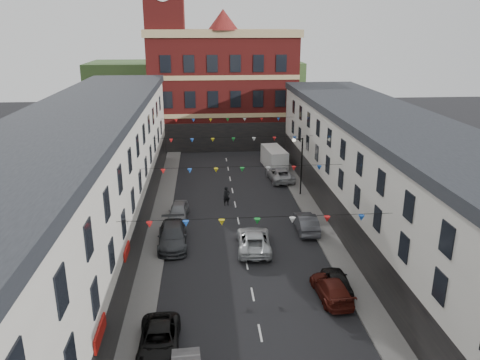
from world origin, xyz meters
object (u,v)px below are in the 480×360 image
object	(u,v)px
car_right_c	(332,288)
moving_car	(254,240)
street_lamp	(299,159)
car_left_c	(159,340)
car_right_e	(306,223)
car_right_f	(280,174)
car_left_d	(173,236)
car_left_e	(179,211)
car_right_d	(337,281)
pedestrian	(227,196)
white_van	(274,158)

from	to	relation	value
car_right_c	moving_car	world-z (taller)	moving_car
street_lamp	car_left_c	size ratio (longest dim) A/B	1.29
car_right_e	car_right_f	size ratio (longest dim) A/B	0.86
car_left_d	car_right_f	world-z (taller)	car_left_d
car_left_e	car_right_d	size ratio (longest dim) A/B	1.05
car_right_d	car_right_e	bearing A→B (deg)	-87.60
car_left_c	car_right_e	world-z (taller)	car_right_e
car_right_d	pedestrian	xyz separation A→B (m)	(-6.33, 15.79, 0.27)
car_left_c	car_right_c	bearing A→B (deg)	21.42
street_lamp	car_left_c	distance (m)	26.22
car_right_f	pedestrian	world-z (taller)	pedestrian
street_lamp	car_right_f	size ratio (longest dim) A/B	1.14
car_right_d	car_left_d	bearing A→B (deg)	-31.88
car_right_f	car_right_e	bearing A→B (deg)	85.37
car_right_c	car_left_e	bearing A→B (deg)	-57.19
car_right_d	moving_car	distance (m)	7.90
car_left_e	car_right_c	distance (m)	17.19
car_right_c	pedestrian	world-z (taller)	pedestrian
car_left_d	car_right_d	bearing A→B (deg)	-36.22
car_left_d	white_van	distance (m)	23.28
street_lamp	moving_car	size ratio (longest dim) A/B	1.11
car_left_e	moving_car	bearing A→B (deg)	-43.67
car_right_e	white_van	bearing A→B (deg)	-89.36
car_left_d	pedestrian	bearing A→B (deg)	58.65
street_lamp	moving_car	distance (m)	13.34
car_right_f	car_right_d	bearing A→B (deg)	85.37
car_left_e	car_right_e	xyz separation A→B (m)	(10.77, -3.66, 0.05)
street_lamp	car_left_e	distance (m)	13.20
car_right_f	moving_car	size ratio (longest dim) A/B	0.97
car_left_c	car_left_e	world-z (taller)	car_left_e
car_right_d	moving_car	world-z (taller)	moving_car
moving_car	white_van	size ratio (longest dim) A/B	0.99
car_left_d	car_right_f	size ratio (longest dim) A/B	1.04
street_lamp	white_van	bearing A→B (deg)	95.42
car_left_e	moving_car	size ratio (longest dim) A/B	0.75
car_left_c	moving_car	bearing A→B (deg)	60.24
car_left_c	car_right_e	xyz separation A→B (m)	(11.00, 14.49, 0.10)
car_left_c	pedestrian	size ratio (longest dim) A/B	2.49
car_right_e	white_van	world-z (taller)	white_van
car_left_c	car_right_f	world-z (taller)	car_right_f
street_lamp	pedestrian	size ratio (longest dim) A/B	3.21
car_left_c	car_left_d	xyz separation A→B (m)	(0.00, 12.62, 0.15)
car_right_e	car_left_e	bearing A→B (deg)	-17.80
car_left_c	white_van	size ratio (longest dim) A/B	0.85
car_left_d	car_left_c	bearing A→B (deg)	-91.94
car_left_e	car_left_d	bearing A→B (deg)	-88.11
car_left_d	car_right_e	xyz separation A→B (m)	(11.00, 1.87, -0.05)
car_right_d	car_right_f	size ratio (longest dim) A/B	0.74
car_left_d	moving_car	bearing A→B (deg)	-12.46
car_left_d	car_right_f	distance (m)	18.97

